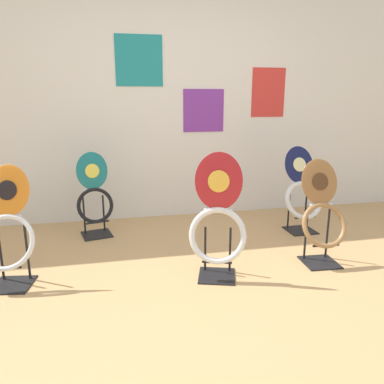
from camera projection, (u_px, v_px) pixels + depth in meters
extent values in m
plane|color=tan|center=(224.00, 310.00, 2.45)|extent=(14.00, 14.00, 0.00)
cube|color=silver|center=(171.00, 102.00, 4.12)|extent=(8.00, 0.06, 2.60)
cube|color=teal|center=(139.00, 61.00, 3.92)|extent=(0.50, 0.01, 0.52)
cube|color=red|center=(268.00, 93.00, 4.29)|extent=(0.40, 0.01, 0.55)
cube|color=purple|center=(204.00, 111.00, 4.19)|extent=(0.46, 0.01, 0.47)
cube|color=black|center=(320.00, 262.00, 3.14)|extent=(0.30, 0.30, 0.01)
cylinder|color=black|center=(306.00, 234.00, 3.16)|extent=(0.02, 0.02, 0.45)
cylinder|color=black|center=(327.00, 232.00, 3.19)|extent=(0.02, 0.02, 0.45)
cylinder|color=black|center=(326.00, 245.00, 3.02)|extent=(0.22, 0.03, 0.02)
torus|color=#9E7042|center=(324.00, 225.00, 3.04)|extent=(0.39, 0.24, 0.35)
ellipsoid|color=#936033|center=(319.00, 182.00, 3.09)|extent=(0.32, 0.16, 0.37)
ellipsoid|color=#4C2D19|center=(320.00, 181.00, 3.08)|extent=(0.14, 0.06, 0.14)
sphere|color=silver|center=(311.00, 205.00, 3.07)|extent=(0.02, 0.02, 0.02)
sphere|color=silver|center=(331.00, 204.00, 3.09)|extent=(0.02, 0.02, 0.02)
cube|color=black|center=(97.00, 234.00, 3.78)|extent=(0.33, 0.33, 0.01)
cylinder|color=black|center=(84.00, 215.00, 3.77)|extent=(0.02, 0.02, 0.37)
cylinder|color=black|center=(104.00, 213.00, 3.85)|extent=(0.02, 0.02, 0.37)
cylinder|color=black|center=(97.00, 222.00, 3.67)|extent=(0.22, 0.07, 0.02)
torus|color=black|center=(95.00, 205.00, 3.68)|extent=(0.37, 0.20, 0.35)
ellipsoid|color=#197075|center=(92.00, 171.00, 3.65)|extent=(0.31, 0.12, 0.37)
ellipsoid|color=#EADB4C|center=(92.00, 171.00, 3.64)|extent=(0.14, 0.05, 0.14)
sphere|color=silver|center=(85.00, 190.00, 3.65)|extent=(0.02, 0.02, 0.02)
sphere|color=silver|center=(102.00, 189.00, 3.71)|extent=(0.02, 0.02, 0.02)
cube|color=black|center=(217.00, 276.00, 2.90)|extent=(0.35, 0.35, 0.01)
cylinder|color=black|center=(205.00, 249.00, 2.95)|extent=(0.02, 0.02, 0.36)
cylinder|color=black|center=(230.00, 249.00, 2.94)|extent=(0.02, 0.02, 0.36)
cylinder|color=black|center=(217.00, 262.00, 2.79)|extent=(0.22, 0.08, 0.02)
torus|color=silver|center=(218.00, 236.00, 2.80)|extent=(0.46, 0.28, 0.43)
ellipsoid|color=#AD1E23|center=(219.00, 181.00, 2.77)|extent=(0.36, 0.16, 0.43)
ellipsoid|color=yellow|center=(219.00, 181.00, 2.75)|extent=(0.16, 0.07, 0.17)
sphere|color=silver|center=(205.00, 209.00, 2.81)|extent=(0.02, 0.02, 0.02)
sphere|color=silver|center=(231.00, 210.00, 2.79)|extent=(0.02, 0.02, 0.02)
cube|color=black|center=(13.00, 285.00, 2.77)|extent=(0.32, 0.32, 0.01)
cylinder|color=black|center=(1.00, 252.00, 2.79)|extent=(0.02, 0.02, 0.43)
cylinder|color=black|center=(27.00, 252.00, 2.80)|extent=(0.02, 0.02, 0.43)
cylinder|color=black|center=(5.00, 267.00, 2.65)|extent=(0.22, 0.05, 0.02)
torus|color=silver|center=(6.00, 242.00, 2.66)|extent=(0.44, 0.28, 0.38)
ellipsoid|color=orange|center=(8.00, 190.00, 2.71)|extent=(0.33, 0.18, 0.37)
ellipsoid|color=black|center=(7.00, 190.00, 2.69)|extent=(0.14, 0.07, 0.14)
sphere|color=silver|center=(20.00, 216.00, 2.71)|extent=(0.02, 0.02, 0.02)
cube|color=black|center=(300.00, 230.00, 3.90)|extent=(0.29, 0.29, 0.01)
cylinder|color=black|center=(289.00, 210.00, 3.91)|extent=(0.02, 0.02, 0.40)
cylinder|color=black|center=(306.00, 208.00, 3.95)|extent=(0.02, 0.02, 0.40)
cylinder|color=black|center=(305.00, 217.00, 3.78)|extent=(0.22, 0.02, 0.02)
torus|color=silver|center=(304.00, 200.00, 3.79)|extent=(0.41, 0.24, 0.38)
ellipsoid|color=#141942|center=(299.00, 165.00, 3.84)|extent=(0.32, 0.14, 0.37)
ellipsoid|color=beige|center=(300.00, 165.00, 3.83)|extent=(0.14, 0.05, 0.14)
sphere|color=silver|center=(293.00, 184.00, 3.81)|extent=(0.02, 0.02, 0.02)
sphere|color=silver|center=(308.00, 183.00, 3.85)|extent=(0.02, 0.02, 0.02)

